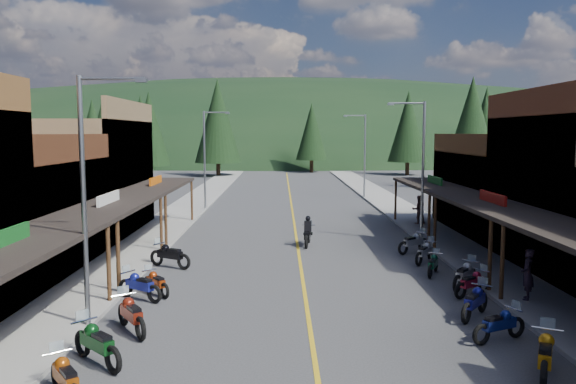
{
  "coord_description": "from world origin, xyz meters",
  "views": [
    {
      "loc": [
        -0.93,
        -23.48,
        6.24
      ],
      "look_at": [
        -0.53,
        7.34,
        3.0
      ],
      "focal_mm": 35.0,
      "sensor_mm": 36.0,
      "label": 1
    }
  ],
  "objects_px": {
    "pine_1": "(141,127)",
    "streetlight_1": "(206,155)",
    "bike_east_4": "(499,323)",
    "pine_8": "(93,135)",
    "pine_10": "(149,129)",
    "bike_west_6": "(140,284)",
    "pine_11": "(472,124)",
    "pine_0": "(22,132)",
    "pedestrian_east_b": "(419,210)",
    "bike_west_5": "(131,313)",
    "streetlight_0": "(88,190)",
    "shop_west_3": "(73,177)",
    "streetlight_3": "(363,152)",
    "pine_3": "(312,132)",
    "pine_7": "(104,127)",
    "rider_on_bike": "(308,234)",
    "bike_west_8": "(170,254)",
    "bike_east_7": "(465,274)",
    "pine_9": "(485,132)",
    "bike_west_7": "(156,281)",
    "bike_east_6": "(473,282)",
    "streetlight_2": "(420,165)",
    "bike_west_3": "(65,376)",
    "bike_east_9": "(425,251)",
    "bike_east_8": "(433,263)",
    "pine_4": "(408,126)",
    "bike_west_4": "(97,341)",
    "shop_east_3": "(515,192)",
    "pine_2": "(218,121)",
    "bike_east_10": "(413,241)",
    "pedestrian_east_a": "(528,274)",
    "bike_east_5": "(475,300)",
    "bike_east_3": "(546,353)"
  },
  "relations": [
    {
      "from": "shop_west_3",
      "to": "bike_west_4",
      "type": "height_order",
      "value": "shop_west_3"
    },
    {
      "from": "bike_east_4",
      "to": "pine_8",
      "type": "bearing_deg",
      "value": -174.77
    },
    {
      "from": "bike_east_5",
      "to": "bike_east_10",
      "type": "height_order",
      "value": "bike_east_10"
    },
    {
      "from": "streetlight_1",
      "to": "pine_8",
      "type": "xyz_separation_m",
      "value": [
        -15.05,
        18.0,
        1.52
      ]
    },
    {
      "from": "streetlight_3",
      "to": "pine_0",
      "type": "relative_size",
      "value": 0.73
    },
    {
      "from": "pine_1",
      "to": "bike_east_4",
      "type": "xyz_separation_m",
      "value": [
        29.62,
        -77.27,
        -6.67
      ]
    },
    {
      "from": "pine_1",
      "to": "pine_11",
      "type": "height_order",
      "value": "pine_1"
    },
    {
      "from": "pine_2",
      "to": "bike_east_10",
      "type": "height_order",
      "value": "pine_2"
    },
    {
      "from": "shop_west_3",
      "to": "rider_on_bike",
      "type": "bearing_deg",
      "value": -16.17
    },
    {
      "from": "shop_west_3",
      "to": "streetlight_0",
      "type": "xyz_separation_m",
      "value": [
        6.83,
        -17.3,
        0.94
      ]
    },
    {
      "from": "bike_east_7",
      "to": "pedestrian_east_a",
      "type": "height_order",
      "value": "pedestrian_east_a"
    },
    {
      "from": "pine_3",
      "to": "pine_7",
      "type": "height_order",
      "value": "pine_7"
    },
    {
      "from": "bike_west_3",
      "to": "bike_east_9",
      "type": "xyz_separation_m",
      "value": [
        11.97,
        13.85,
        -0.01
      ]
    },
    {
      "from": "shop_east_3",
      "to": "rider_on_bike",
      "type": "distance_m",
      "value": 13.96
    },
    {
      "from": "bike_west_4",
      "to": "bike_east_9",
      "type": "bearing_deg",
      "value": -1.24
    },
    {
      "from": "shop_west_3",
      "to": "streetlight_3",
      "type": "distance_m",
      "value": 27.94
    },
    {
      "from": "bike_west_6",
      "to": "bike_east_8",
      "type": "xyz_separation_m",
      "value": [
        12.01,
        3.59,
        -0.08
      ]
    },
    {
      "from": "pine_0",
      "to": "bike_west_6",
      "type": "height_order",
      "value": "pine_0"
    },
    {
      "from": "pine_7",
      "to": "bike_west_8",
      "type": "bearing_deg",
      "value": -70.66
    },
    {
      "from": "pine_3",
      "to": "bike_east_7",
      "type": "height_order",
      "value": "pine_3"
    },
    {
      "from": "pine_0",
      "to": "bike_west_6",
      "type": "distance_m",
      "value": 73.41
    },
    {
      "from": "bike_east_8",
      "to": "bike_east_7",
      "type": "bearing_deg",
      "value": -46.72
    },
    {
      "from": "bike_west_7",
      "to": "bike_east_6",
      "type": "height_order",
      "value": "bike_east_6"
    },
    {
      "from": "bike_east_6",
      "to": "bike_east_7",
      "type": "xyz_separation_m",
      "value": [
        0.05,
        1.07,
        0.05
      ]
    },
    {
      "from": "pedestrian_east_a",
      "to": "shop_west_3",
      "type": "bearing_deg",
      "value": -100.38
    },
    {
      "from": "bike_west_3",
      "to": "bike_east_10",
      "type": "xyz_separation_m",
      "value": [
        11.94,
        16.12,
        0.02
      ]
    },
    {
      "from": "shop_east_3",
      "to": "bike_west_4",
      "type": "height_order",
      "value": "shop_east_3"
    },
    {
      "from": "streetlight_3",
      "to": "pine_9",
      "type": "height_order",
      "value": "pine_9"
    },
    {
      "from": "streetlight_0",
      "to": "pedestrian_east_a",
      "type": "bearing_deg",
      "value": 9.51
    },
    {
      "from": "bike_west_8",
      "to": "bike_east_8",
      "type": "relative_size",
      "value": 1.23
    },
    {
      "from": "pine_9",
      "to": "bike_east_5",
      "type": "xyz_separation_m",
      "value": [
        -18.37,
        -50.11,
        -5.76
      ]
    },
    {
      "from": "shop_west_3",
      "to": "bike_west_4",
      "type": "distance_m",
      "value": 21.83
    },
    {
      "from": "streetlight_0",
      "to": "bike_east_7",
      "type": "height_order",
      "value": "streetlight_0"
    },
    {
      "from": "pine_2",
      "to": "bike_east_7",
      "type": "xyz_separation_m",
      "value": [
        16.48,
        -59.5,
        -7.37
      ]
    },
    {
      "from": "streetlight_1",
      "to": "pine_0",
      "type": "height_order",
      "value": "pine_0"
    },
    {
      "from": "streetlight_3",
      "to": "pine_3",
      "type": "height_order",
      "value": "pine_3"
    },
    {
      "from": "pine_1",
      "to": "streetlight_1",
      "type": "bearing_deg",
      "value": -70.45
    },
    {
      "from": "streetlight_2",
      "to": "pedestrian_east_b",
      "type": "height_order",
      "value": "streetlight_2"
    },
    {
      "from": "pine_4",
      "to": "bike_west_5",
      "type": "xyz_separation_m",
      "value": [
        -23.61,
        -66.39,
        -6.58
      ]
    },
    {
      "from": "pine_2",
      "to": "bike_east_3",
      "type": "relative_size",
      "value": 6.05
    },
    {
      "from": "pine_0",
      "to": "pedestrian_east_b",
      "type": "relative_size",
      "value": 5.73
    },
    {
      "from": "bike_west_5",
      "to": "streetlight_0",
      "type": "bearing_deg",
      "value": 130.28
    },
    {
      "from": "bike_west_5",
      "to": "bike_east_7",
      "type": "xyz_separation_m",
      "value": [
        12.09,
        4.9,
        -0.03
      ]
    },
    {
      "from": "pine_8",
      "to": "pine_9",
      "type": "height_order",
      "value": "pine_9"
    },
    {
      "from": "shop_west_3",
      "to": "rider_on_bike",
      "type": "distance_m",
      "value": 15.2
    },
    {
      "from": "pine_10",
      "to": "bike_west_6",
      "type": "relative_size",
      "value": 5.42
    },
    {
      "from": "bike_east_7",
      "to": "bike_east_8",
      "type": "height_order",
      "value": "bike_east_7"
    },
    {
      "from": "pine_8",
      "to": "rider_on_bike",
      "type": "height_order",
      "value": "pine_8"
    },
    {
      "from": "pedestrian_east_b",
      "to": "rider_on_bike",
      "type": "bearing_deg",
      "value": 37.97
    },
    {
      "from": "pine_3",
      "to": "pedestrian_east_b",
      "type": "xyz_separation_m",
      "value": [
        4.38,
        -52.12,
        -5.37
      ]
    }
  ]
}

